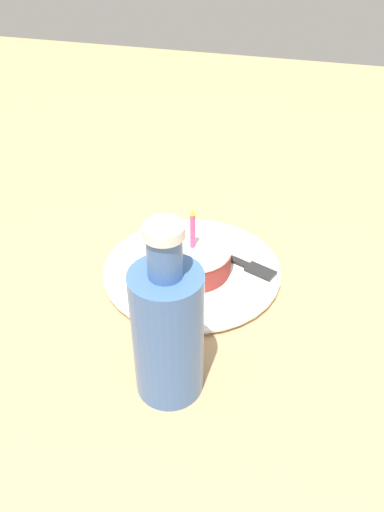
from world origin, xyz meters
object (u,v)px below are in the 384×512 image
object	(u,v)px
plate	(192,270)
cake_slice	(193,258)
fork	(230,258)
bottle	(168,329)

from	to	relation	value
plate	cake_slice	size ratio (longest dim) A/B	2.32
plate	fork	bearing A→B (deg)	33.81
plate	fork	world-z (taller)	fork
bottle	fork	bearing A→B (deg)	85.27
cake_slice	fork	bearing A→B (deg)	38.96
plate	fork	distance (m)	0.06
fork	bottle	bearing A→B (deg)	-94.73
plate	bottle	size ratio (longest dim) A/B	1.18
plate	bottle	xyz separation A→B (m)	(0.03, -0.21, 0.09)
cake_slice	plate	bearing A→B (deg)	113.99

